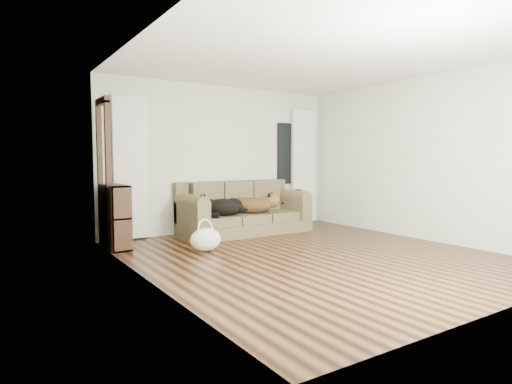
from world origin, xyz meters
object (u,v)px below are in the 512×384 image
sofa (245,207)px  dog_shepherd (255,205)px  dog_black_lab (220,208)px  tote_bag (206,240)px  bookshelf (115,214)px

sofa → dog_shepherd: size_ratio=3.28×
sofa → dog_black_lab: (-0.52, -0.07, 0.03)m
dog_shepherd → tote_bag: dog_shepherd is taller
dog_black_lab → dog_shepherd: size_ratio=1.01×
dog_black_lab → dog_shepherd: bearing=28.9°
tote_bag → sofa: bearing=37.9°
tote_bag → bookshelf: (-1.00, 0.91, 0.34)m
bookshelf → dog_black_lab: bearing=-7.5°
dog_black_lab → bookshelf: 1.72m
dog_black_lab → bookshelf: bookshelf is taller
dog_shepherd → bookshelf: (-2.41, -0.01, 0.01)m
dog_shepherd → tote_bag: bearing=69.3°
sofa → bookshelf: bookshelf is taller
tote_bag → dog_shepherd: bearing=33.0°
sofa → dog_black_lab: size_ratio=3.25×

